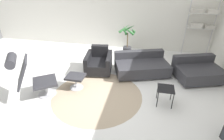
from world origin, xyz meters
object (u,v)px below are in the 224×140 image
(armchair_red, at_px, (99,63))
(ottoman, at_px, (76,79))
(shelf_unit, at_px, (202,20))
(side_table, at_px, (166,90))
(potted_plant, at_px, (127,42))
(lounge_chair, at_px, (28,73))
(couch_low, at_px, (141,66))
(couch_second, at_px, (197,71))

(armchair_red, bearing_deg, ottoman, 64.51)
(shelf_unit, bearing_deg, ottoman, -139.83)
(side_table, xyz_separation_m, potted_plant, (-1.26, 2.79, 0.10))
(armchair_red, xyz_separation_m, side_table, (1.94, -1.24, 0.11))
(armchair_red, distance_m, potted_plant, 1.71)
(potted_plant, bearing_deg, shelf_unit, 8.09)
(lounge_chair, relative_size, couch_low, 0.65)
(lounge_chair, relative_size, potted_plant, 1.01)
(couch_second, xyz_separation_m, side_table, (-0.98, -1.38, 0.15))
(couch_second, xyz_separation_m, shelf_unit, (0.26, 1.77, 1.11))
(ottoman, relative_size, potted_plant, 0.41)
(side_table, height_order, potted_plant, potted_plant)
(potted_plant, bearing_deg, armchair_red, -113.45)
(lounge_chair, height_order, shelf_unit, shelf_unit)
(couch_second, height_order, shelf_unit, shelf_unit)
(armchair_red, height_order, shelf_unit, shelf_unit)
(lounge_chair, xyz_separation_m, ottoman, (0.89, 0.61, -0.40))
(lounge_chair, bearing_deg, couch_second, 79.01)
(couch_low, distance_m, potted_plant, 1.57)
(potted_plant, height_order, shelf_unit, shelf_unit)
(ottoman, xyz_separation_m, couch_low, (1.64, 1.20, -0.05))
(couch_second, xyz_separation_m, potted_plant, (-2.24, 1.42, 0.25))
(lounge_chair, xyz_separation_m, shelf_unit, (4.40, 3.58, 0.66))
(shelf_unit, bearing_deg, side_table, -111.56)
(potted_plant, xyz_separation_m, shelf_unit, (2.50, 0.36, 0.86))
(side_table, bearing_deg, armchair_red, 147.45)
(lounge_chair, xyz_separation_m, couch_second, (4.14, 1.81, -0.45))
(ottoman, distance_m, armchair_red, 1.11)
(armchair_red, bearing_deg, potted_plant, -121.14)
(potted_plant, bearing_deg, ottoman, -111.22)
(ottoman, bearing_deg, armchair_red, 72.20)
(couch_second, distance_m, shelf_unit, 2.11)
(lounge_chair, bearing_deg, potted_plant, 114.91)
(lounge_chair, distance_m, couch_low, 3.14)
(ottoman, height_order, couch_low, couch_low)
(couch_low, relative_size, couch_second, 1.20)
(side_table, bearing_deg, ottoman, 175.47)
(couch_low, distance_m, side_table, 1.52)
(armchair_red, bearing_deg, couch_low, 178.49)
(lounge_chair, height_order, side_table, lounge_chair)
(side_table, bearing_deg, couch_low, 114.71)
(couch_second, bearing_deg, lounge_chair, 4.74)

